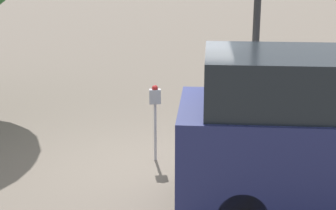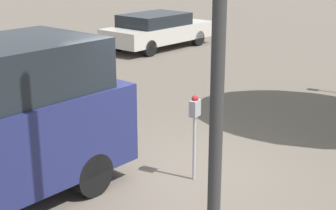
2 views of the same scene
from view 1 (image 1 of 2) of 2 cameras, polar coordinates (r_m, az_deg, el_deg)
ground_plane at (r=9.13m, az=-1.44°, el=-6.97°), size 80.00×80.00×0.00m
parking_meter_near at (r=9.13m, az=-1.44°, el=-0.04°), size 0.22×0.14×1.41m
lamp_post at (r=10.62m, az=9.63°, el=5.70°), size 0.44×0.44×5.65m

